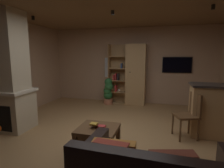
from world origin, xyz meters
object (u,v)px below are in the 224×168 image
Objects in this scene: potted_floor_plant at (108,91)px; wall_mounted_tv at (177,65)px; table_book_1 at (95,124)px; dining_chair at (190,112)px; table_book_0 at (102,126)px; coffee_table at (98,132)px; stone_fireplace at (7,78)px; table_book_2 at (94,124)px; bookshelf_cabinet at (133,75)px.

potted_floor_plant is 2.44m from wall_mounted_tv.
potted_floor_plant reaches higher than table_book_1.
dining_chair is at bearing -88.24° from wall_mounted_tv.
coffee_table is at bearing -157.08° from table_book_0.
wall_mounted_tv is (1.46, 3.51, 0.89)m from table_book_0.
stone_fireplace is at bearing 168.71° from table_book_0.
table_book_2 is 0.13× the size of wall_mounted_tv.
table_book_0 is (2.33, -0.47, -0.70)m from stone_fireplace.
table_book_1 is at bearing -92.80° from bookshelf_cabinet.
stone_fireplace is 2.46m from coffee_table.
bookshelf_cabinet is 2.21× the size of dining_chair.
bookshelf_cabinet is 3.35m from table_book_0.
table_book_0 is at bearing -146.68° from dining_chair.
table_book_0 is 0.14× the size of dining_chair.
bookshelf_cabinet is 17.03× the size of table_book_2.
dining_chair is at bearing 31.75° from table_book_1.
table_book_2 is 0.13× the size of dining_chair.
coffee_table is at bearing -77.14° from potted_floor_plant.
dining_chair reaches higher than table_book_2.
table_book_1 is at bearing -77.97° from potted_floor_plant.
wall_mounted_tv reaches higher than dining_chair.
wall_mounted_tv reaches higher than table_book_1.
potted_floor_plant is at bearing 138.04° from dining_chair.
table_book_1 is (-0.16, -3.31, -0.51)m from bookshelf_cabinet.
stone_fireplace is 4.86m from wall_mounted_tv.
coffee_table is (2.27, -0.49, -0.81)m from stone_fireplace.
table_book_1 is 0.88× the size of table_book_2.
wall_mounted_tv is (1.57, 3.52, 0.86)m from table_book_1.
table_book_2 is at bearing -78.31° from potted_floor_plant.
bookshelf_cabinet is at bearing 50.00° from stone_fireplace.
table_book_0 is at bearing -90.88° from bookshelf_cabinet.
bookshelf_cabinet reaches higher than wall_mounted_tv.
stone_fireplace is at bearing -130.00° from bookshelf_cabinet.
table_book_0 is 0.14× the size of potted_floor_plant.
stone_fireplace is 2.48m from table_book_0.
table_book_2 is at bearing -13.23° from stone_fireplace.
potted_floor_plant is (-2.30, 2.07, -0.08)m from dining_chair.
potted_floor_plant is at bearing 59.11° from stone_fireplace.
dining_chair is (3.86, 0.54, -0.65)m from stone_fireplace.
wall_mounted_tv reaches higher than coffee_table.
coffee_table is at bearing -147.04° from dining_chair.
table_book_1 is 0.11× the size of dining_chair.
table_book_1 is 3.16m from potted_floor_plant.
potted_floor_plant is (-0.71, 3.10, 0.08)m from coffee_table.
table_book_1 is (-0.11, -0.01, 0.03)m from table_book_0.
table_book_2 is 0.13× the size of potted_floor_plant.
table_book_0 is 0.11m from table_book_1.
table_book_0 is 3.17m from potted_floor_plant.
table_book_0 is (-0.05, -3.30, -0.54)m from bookshelf_cabinet.
coffee_table is 0.72× the size of dining_chair.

